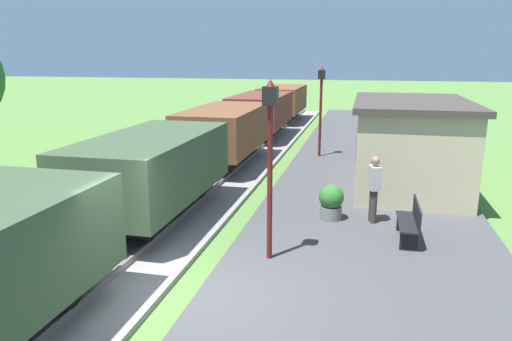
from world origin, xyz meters
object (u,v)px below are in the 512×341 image
freight_train (225,133)px  potted_planter (331,201)px  bench_down_platform (391,142)px  lamp_post_near (270,138)px  station_hut (409,143)px  lamp_post_far (321,95)px  person_waiting (374,187)px  bench_near_hut (411,221)px

freight_train → potted_planter: size_ratio=35.59×
bench_down_platform → lamp_post_near: bearing=-103.7°
station_hut → potted_planter: size_ratio=6.33×
station_hut → lamp_post_far: 5.28m
person_waiting → station_hut: bearing=-123.1°
freight_train → potted_planter: 7.57m
freight_train → bench_near_hut: bearing=-47.1°
freight_train → lamp_post_far: lamp_post_far is taller
freight_train → station_hut: size_ratio=5.62×
person_waiting → potted_planter: 1.15m
potted_planter → lamp_post_far: size_ratio=0.25×
bench_down_platform → lamp_post_far: (-2.95, -1.51, 2.08)m
bench_near_hut → bench_down_platform: 10.41m
freight_train → station_hut: (6.80, -2.14, 0.26)m
bench_near_hut → potted_planter: bearing=150.3°
bench_down_platform → lamp_post_far: bearing=-152.8°
potted_planter → lamp_post_near: lamp_post_near is taller
person_waiting → potted_planter: person_waiting is taller
station_hut → bench_down_platform: 5.61m
potted_planter → bench_down_platform: bearing=78.6°
bench_down_platform → lamp_post_near: size_ratio=0.41×
person_waiting → lamp_post_near: bearing=35.5°
bench_down_platform → lamp_post_far: lamp_post_far is taller
person_waiting → lamp_post_far: size_ratio=0.46×
station_hut → lamp_post_far: lamp_post_far is taller
bench_down_platform → lamp_post_far: 3.91m
bench_near_hut → bench_down_platform: (0.00, 10.41, 0.00)m
freight_train → lamp_post_far: size_ratio=8.81×
station_hut → bench_near_hut: 4.97m
bench_near_hut → potted_planter: (-1.88, 1.07, 0.00)m
bench_near_hut → person_waiting: size_ratio=0.88×
lamp_post_far → bench_down_platform: bearing=27.2°
lamp_post_near → station_hut: bearing=63.8°
station_hut → potted_planter: 4.47m
freight_train → bench_near_hut: freight_train is taller
bench_near_hut → lamp_post_near: 3.97m
station_hut → bench_near_hut: size_ratio=3.87×
freight_train → lamp_post_near: bearing=-67.6°
lamp_post_near → person_waiting: bearing=52.3°
person_waiting → lamp_post_near: (-2.12, -2.75, 1.62)m
potted_planter → lamp_post_far: bearing=97.8°
person_waiting → lamp_post_near: lamp_post_near is taller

